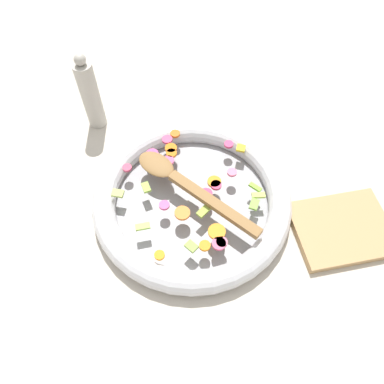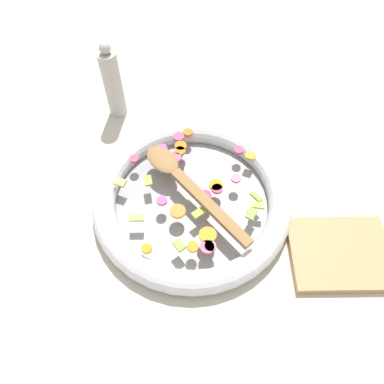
# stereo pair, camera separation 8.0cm
# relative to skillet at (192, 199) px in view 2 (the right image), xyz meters

# --- Properties ---
(ground_plane) EXTENTS (4.00, 4.00, 0.00)m
(ground_plane) POSITION_rel_skillet_xyz_m (0.00, 0.00, -0.02)
(ground_plane) COLOR beige
(skillet) EXTENTS (0.43, 0.43, 0.05)m
(skillet) POSITION_rel_skillet_xyz_m (0.00, 0.00, 0.00)
(skillet) COLOR gray
(skillet) RESTS_ON ground_plane
(chopped_vegetables) EXTENTS (0.32, 0.33, 0.01)m
(chopped_vegetables) POSITION_rel_skillet_xyz_m (-0.00, 0.01, 0.03)
(chopped_vegetables) COLOR orange
(chopped_vegetables) RESTS_ON skillet
(wooden_spoon) EXTENTS (0.23, 0.27, 0.01)m
(wooden_spoon) POSITION_rel_skillet_xyz_m (-0.01, 0.02, 0.04)
(wooden_spoon) COLOR olive
(wooden_spoon) RESTS_ON chopped_vegetables
(pepper_mill) EXTENTS (0.04, 0.04, 0.21)m
(pepper_mill) POSITION_rel_skillet_xyz_m (-0.19, 0.29, 0.07)
(pepper_mill) COLOR #B2ADA3
(pepper_mill) RESTS_ON ground_plane
(cutting_board) EXTENTS (0.20, 0.16, 0.02)m
(cutting_board) POSITION_rel_skillet_xyz_m (0.30, -0.13, -0.01)
(cutting_board) COLOR tan
(cutting_board) RESTS_ON ground_plane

